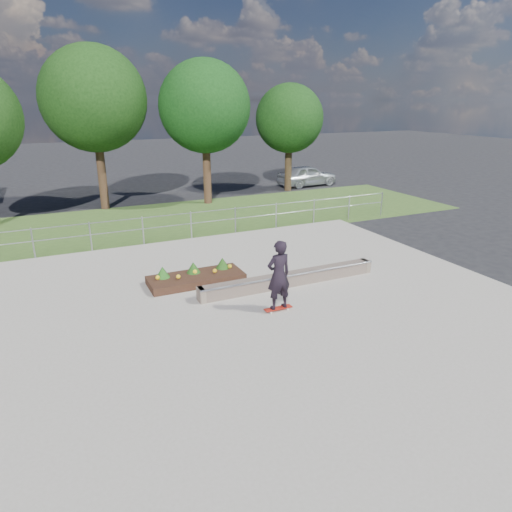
% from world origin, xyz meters
% --- Properties ---
extents(ground, '(120.00, 120.00, 0.00)m').
position_xyz_m(ground, '(0.00, 0.00, 0.00)').
color(ground, black).
rests_on(ground, ground).
extents(grass_verge, '(30.00, 8.00, 0.02)m').
position_xyz_m(grass_verge, '(0.00, 11.00, 0.01)').
color(grass_verge, '#334F1F').
rests_on(grass_verge, ground).
extents(concrete_slab, '(15.00, 15.00, 0.06)m').
position_xyz_m(concrete_slab, '(0.00, 0.00, 0.03)').
color(concrete_slab, gray).
rests_on(concrete_slab, ground).
extents(fence, '(20.06, 0.06, 1.20)m').
position_xyz_m(fence, '(0.00, 7.50, 0.77)').
color(fence, '#93959B').
rests_on(fence, ground).
extents(tree_mid_left, '(5.25, 5.25, 8.25)m').
position_xyz_m(tree_mid_left, '(-2.50, 15.00, 5.61)').
color(tree_mid_left, '#321F14').
rests_on(tree_mid_left, ground).
extents(tree_mid_right, '(4.90, 4.90, 7.70)m').
position_xyz_m(tree_mid_right, '(3.00, 14.00, 5.23)').
color(tree_mid_right, '#362015').
rests_on(tree_mid_right, ground).
extents(tree_far_right, '(4.20, 4.20, 6.60)m').
position_xyz_m(tree_far_right, '(9.00, 15.50, 4.48)').
color(tree_far_right, black).
rests_on(tree_far_right, ground).
extents(grind_ledge, '(6.00, 0.44, 0.43)m').
position_xyz_m(grind_ledge, '(1.25, 1.24, 0.26)').
color(grind_ledge, brown).
rests_on(grind_ledge, concrete_slab).
extents(planter_bed, '(3.00, 1.20, 0.61)m').
position_xyz_m(planter_bed, '(-1.35, 2.75, 0.24)').
color(planter_bed, black).
rests_on(planter_bed, concrete_slab).
extents(skateboarder, '(0.80, 0.51, 2.03)m').
position_xyz_m(skateboarder, '(0.07, -0.23, 1.11)').
color(skateboarder, silver).
rests_on(skateboarder, concrete_slab).
extents(parked_car, '(4.27, 1.95, 1.42)m').
position_xyz_m(parked_car, '(10.99, 16.42, 0.71)').
color(parked_car, '#A0A4A9').
rests_on(parked_car, ground).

